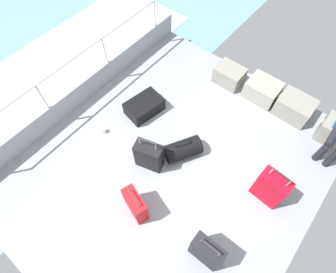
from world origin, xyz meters
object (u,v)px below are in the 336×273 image
cargo_crate_0 (229,75)px  paper_cup (104,131)px  suitcase_1 (144,107)px  cargo_crate_1 (262,90)px  suitcase_4 (135,205)px  suitcase_2 (270,188)px  suitcase_3 (149,156)px  duffel_bag (183,149)px  suitcase_0 (207,252)px  cargo_crate_2 (294,107)px

cargo_crate_0 → paper_cup: size_ratio=5.77×
suitcase_1 → paper_cup: suitcase_1 is taller
cargo_crate_1 → suitcase_1: 2.26m
suitcase_1 → suitcase_4: bearing=-51.9°
cargo_crate_1 → cargo_crate_0: bearing=-173.9°
paper_cup → suitcase_2: bearing=15.2°
suitcase_3 → suitcase_2: bearing=22.0°
suitcase_4 → cargo_crate_0: bearing=96.4°
suitcase_3 → duffel_bag: bearing=56.8°
suitcase_4 → suitcase_3: bearing=116.8°
suitcase_2 → suitcase_3: size_ratio=1.10×
suitcase_1 → suitcase_2: size_ratio=0.88×
cargo_crate_1 → suitcase_0: bearing=-75.0°
suitcase_2 → suitcase_1: bearing=178.9°
cargo_crate_1 → duffel_bag: (-0.39, -1.96, -0.02)m
cargo_crate_2 → suitcase_1: cargo_crate_2 is taller
cargo_crate_0 → cargo_crate_1: (0.70, 0.07, 0.01)m
paper_cup → cargo_crate_2: bearing=45.9°
duffel_bag → suitcase_3: bearing=-123.2°
cargo_crate_2 → duffel_bag: 2.21m
suitcase_0 → suitcase_1: suitcase_0 is taller
suitcase_4 → paper_cup: (-1.41, 0.66, -0.21)m
suitcase_0 → paper_cup: 2.64m
suitcase_0 → suitcase_3: 1.63m
suitcase_2 → duffel_bag: 1.46m
suitcase_1 → paper_cup: 0.85m
suitcase_2 → paper_cup: size_ratio=8.32×
suitcase_3 → duffel_bag: suitcase_3 is taller
suitcase_0 → paper_cup: bearing=168.1°
suitcase_1 → suitcase_3: 1.11m
suitcase_4 → duffel_bag: (-0.04, 1.20, -0.10)m
cargo_crate_1 → suitcase_4: bearing=-96.3°
cargo_crate_2 → suitcase_0: (0.16, -3.03, 0.11)m
cargo_crate_1 → suitcase_0: 3.15m
cargo_crate_1 → suitcase_2: suitcase_2 is taller
suitcase_1 → suitcase_3: suitcase_3 is taller
suitcase_3 → suitcase_1: bearing=136.3°
suitcase_1 → suitcase_2: suitcase_2 is taller
cargo_crate_2 → suitcase_2: 1.78m
cargo_crate_1 → suitcase_2: (1.04, -1.74, 0.15)m
suitcase_4 → cargo_crate_2: bearing=72.4°
cargo_crate_1 → cargo_crate_2: size_ratio=0.98×
cargo_crate_2 → suitcase_2: size_ratio=0.78×
suitcase_1 → suitcase_4: size_ratio=1.18×
suitcase_2 → cargo_crate_1: bearing=120.8°
suitcase_2 → duffel_bag: suitcase_2 is taller
cargo_crate_1 → suitcase_2: bearing=-59.2°
cargo_crate_1 → suitcase_1: size_ratio=0.87×
cargo_crate_2 → suitcase_0: size_ratio=0.91×
suitcase_0 → suitcase_1: bearing=149.8°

